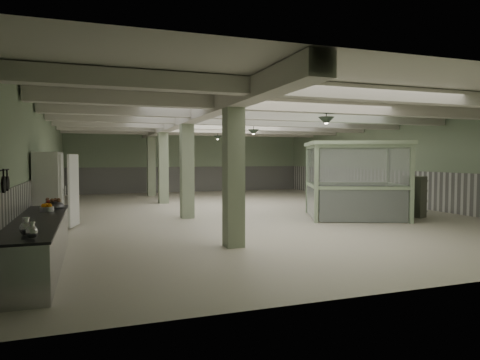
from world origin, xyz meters
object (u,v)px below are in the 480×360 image
object	(u,v)px
prep_counter	(38,243)
guard_booth	(355,167)
filing_cabinet	(415,197)
walkin_cooler	(51,193)

from	to	relation	value
prep_counter	guard_booth	bearing A→B (deg)	21.54
prep_counter	filing_cabinet	bearing A→B (deg)	15.45
guard_booth	walkin_cooler	bearing A→B (deg)	-159.20
guard_booth	filing_cabinet	size ratio (longest dim) A/B	2.83
walkin_cooler	filing_cabinet	world-z (taller)	walkin_cooler
filing_cabinet	prep_counter	bearing A→B (deg)	173.82
prep_counter	guard_booth	world-z (taller)	guard_booth
prep_counter	walkin_cooler	bearing A→B (deg)	91.22
filing_cabinet	walkin_cooler	bearing A→B (deg)	154.61
walkin_cooler	filing_cabinet	xyz separation A→B (m)	(11.58, -0.76, -0.40)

